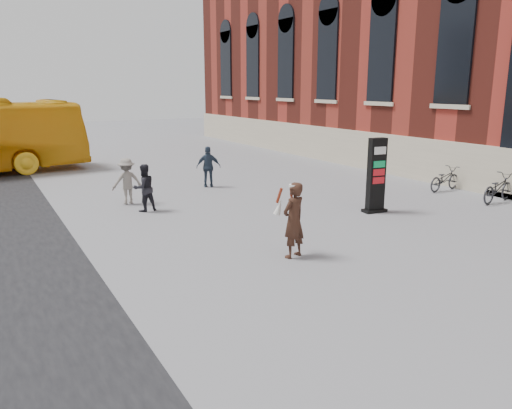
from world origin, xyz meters
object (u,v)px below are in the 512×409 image
woman (293,219)px  bike_4 (498,188)px  pedestrian_a (144,188)px  pedestrian_c (209,167)px  bike_6 (445,179)px  pedestrian_b (127,181)px  info_pylon (376,176)px

woman → bike_4: bearing=170.9°
pedestrian_a → pedestrian_c: 4.32m
woman → bike_6: bearing=-176.1°
pedestrian_b → pedestrian_c: bearing=-159.6°
pedestrian_c → bike_4: size_ratio=0.86×
pedestrian_a → pedestrian_b: bearing=-92.0°
woman → pedestrian_a: (-1.70, 6.05, -0.16)m
pedestrian_b → woman: bearing=104.7°
woman → bike_6: size_ratio=1.03×
bike_4 → bike_6: 2.27m
pedestrian_a → bike_6: bearing=156.9°
info_pylon → bike_4: info_pylon is taller
pedestrian_c → bike_6: (7.63, -5.10, -0.35)m
info_pylon → woman: info_pylon is taller
pedestrian_a → info_pylon: bearing=139.2°
pedestrian_a → pedestrian_b: pedestrian_b is taller
pedestrian_c → bike_4: pedestrian_c is taller
pedestrian_b → bike_4: pedestrian_b is taller
pedestrian_b → bike_4: bearing=152.0°
info_pylon → bike_4: (4.68, -1.03, -0.68)m
bike_6 → pedestrian_a: bearing=70.2°
info_pylon → bike_6: (4.68, 1.25, -0.72)m
bike_4 → bike_6: bearing=-9.5°
pedestrian_c → bike_6: bearing=169.9°
info_pylon → pedestrian_b: size_ratio=1.51×
pedestrian_c → bike_4: 10.62m
pedestrian_b → bike_6: size_ratio=0.90×
pedestrian_a → bike_4: pedestrian_a is taller
pedestrian_b → bike_6: 11.87m
bike_6 → bike_4: bearing=172.8°
pedestrian_a → bike_4: (11.05, -4.74, -0.26)m
pedestrian_a → bike_4: 12.03m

